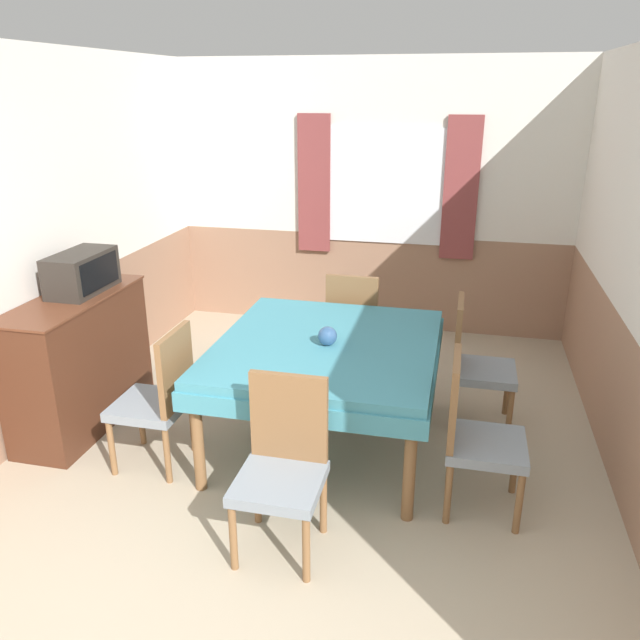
{
  "coord_description": "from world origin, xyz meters",
  "views": [
    {
      "loc": [
        0.91,
        -1.51,
        2.32
      ],
      "look_at": [
        0.05,
        2.19,
        0.9
      ],
      "focal_mm": 35.0,
      "sensor_mm": 36.0,
      "label": 1
    }
  ],
  "objects_px": {
    "dining_table": "(327,356)",
    "tv": "(82,272)",
    "chair_right_near": "(474,432)",
    "sideboard": "(80,361)",
    "chair_head_near": "(283,462)",
    "chair_head_window": "(354,324)",
    "chair_right_far": "(474,361)",
    "chair_left_near": "(160,396)",
    "vase": "(328,336)"
  },
  "relations": [
    {
      "from": "dining_table",
      "to": "tv",
      "type": "relative_size",
      "value": 2.96
    },
    {
      "from": "chair_right_near",
      "to": "sideboard",
      "type": "bearing_deg",
      "value": -97.8
    },
    {
      "from": "dining_table",
      "to": "chair_right_near",
      "type": "bearing_deg",
      "value": -27.44
    },
    {
      "from": "chair_head_near",
      "to": "sideboard",
      "type": "relative_size",
      "value": 0.77
    },
    {
      "from": "chair_head_window",
      "to": "chair_head_near",
      "type": "bearing_deg",
      "value": -90.0
    },
    {
      "from": "dining_table",
      "to": "chair_right_far",
      "type": "relative_size",
      "value": 1.71
    },
    {
      "from": "chair_left_near",
      "to": "tv",
      "type": "bearing_deg",
      "value": 56.75
    },
    {
      "from": "tv",
      "to": "vase",
      "type": "distance_m",
      "value": 1.81
    },
    {
      "from": "chair_right_far",
      "to": "vase",
      "type": "height_order",
      "value": "chair_right_far"
    },
    {
      "from": "dining_table",
      "to": "tv",
      "type": "bearing_deg",
      "value": 179.34
    },
    {
      "from": "sideboard",
      "to": "tv",
      "type": "xyz_separation_m",
      "value": [
        0.01,
        0.15,
        0.61
      ]
    },
    {
      "from": "dining_table",
      "to": "chair_right_near",
      "type": "relative_size",
      "value": 1.71
    },
    {
      "from": "chair_right_far",
      "to": "chair_right_near",
      "type": "bearing_deg",
      "value": 0.0
    },
    {
      "from": "chair_left_near",
      "to": "chair_head_near",
      "type": "bearing_deg",
      "value": -119.18
    },
    {
      "from": "chair_left_near",
      "to": "tv",
      "type": "xyz_separation_m",
      "value": [
        -0.8,
        0.52,
        0.61
      ]
    },
    {
      "from": "chair_right_far",
      "to": "dining_table",
      "type": "bearing_deg",
      "value": -62.56
    },
    {
      "from": "vase",
      "to": "chair_right_near",
      "type": "bearing_deg",
      "value": -25.5
    },
    {
      "from": "chair_right_near",
      "to": "chair_left_near",
      "type": "distance_m",
      "value": 1.93
    },
    {
      "from": "chair_head_window",
      "to": "chair_left_near",
      "type": "bearing_deg",
      "value": -122.06
    },
    {
      "from": "chair_right_near",
      "to": "tv",
      "type": "height_order",
      "value": "tv"
    },
    {
      "from": "vase",
      "to": "chair_right_far",
      "type": "bearing_deg",
      "value": 30.08
    },
    {
      "from": "chair_right_near",
      "to": "vase",
      "type": "bearing_deg",
      "value": -115.5
    },
    {
      "from": "chair_right_near",
      "to": "chair_head_near",
      "type": "bearing_deg",
      "value": -60.82
    },
    {
      "from": "sideboard",
      "to": "vase",
      "type": "bearing_deg",
      "value": 2.48
    },
    {
      "from": "dining_table",
      "to": "chair_left_near",
      "type": "relative_size",
      "value": 1.71
    },
    {
      "from": "chair_head_window",
      "to": "chair_left_near",
      "type": "relative_size",
      "value": 1.0
    },
    {
      "from": "chair_right_far",
      "to": "chair_right_near",
      "type": "height_order",
      "value": "same"
    },
    {
      "from": "chair_head_window",
      "to": "chair_right_near",
      "type": "relative_size",
      "value": 1.0
    },
    {
      "from": "tv",
      "to": "chair_right_near",
      "type": "bearing_deg",
      "value": -10.83
    },
    {
      "from": "dining_table",
      "to": "tv",
      "type": "distance_m",
      "value": 1.82
    },
    {
      "from": "chair_left_near",
      "to": "sideboard",
      "type": "height_order",
      "value": "sideboard"
    },
    {
      "from": "chair_right_near",
      "to": "chair_right_far",
      "type": "bearing_deg",
      "value": -180.0
    },
    {
      "from": "chair_head_window",
      "to": "chair_right_near",
      "type": "bearing_deg",
      "value": -57.94
    },
    {
      "from": "chair_right_far",
      "to": "tv",
      "type": "height_order",
      "value": "tv"
    },
    {
      "from": "dining_table",
      "to": "chair_head_near",
      "type": "xyz_separation_m",
      "value": [
        0.0,
        -1.04,
        -0.16
      ]
    },
    {
      "from": "dining_table",
      "to": "vase",
      "type": "bearing_deg",
      "value": -71.61
    },
    {
      "from": "dining_table",
      "to": "chair_head_window",
      "type": "xyz_separation_m",
      "value": [
        0.0,
        1.04,
        -0.16
      ]
    },
    {
      "from": "chair_right_near",
      "to": "chair_left_near",
      "type": "height_order",
      "value": "same"
    },
    {
      "from": "chair_right_far",
      "to": "tv",
      "type": "distance_m",
      "value": 2.84
    },
    {
      "from": "chair_right_far",
      "to": "vase",
      "type": "bearing_deg",
      "value": -59.92
    },
    {
      "from": "chair_right_near",
      "to": "dining_table",
      "type": "bearing_deg",
      "value": -117.44
    },
    {
      "from": "vase",
      "to": "chair_head_near",
      "type": "bearing_deg",
      "value": -90.93
    },
    {
      "from": "chair_head_window",
      "to": "tv",
      "type": "height_order",
      "value": "tv"
    },
    {
      "from": "chair_right_near",
      "to": "sideboard",
      "type": "relative_size",
      "value": 0.77
    },
    {
      "from": "dining_table",
      "to": "sideboard",
      "type": "distance_m",
      "value": 1.79
    },
    {
      "from": "chair_head_window",
      "to": "vase",
      "type": "relative_size",
      "value": 7.5
    },
    {
      "from": "chair_left_near",
      "to": "chair_right_near",
      "type": "bearing_deg",
      "value": -90.0
    },
    {
      "from": "chair_head_near",
      "to": "tv",
      "type": "height_order",
      "value": "tv"
    },
    {
      "from": "tv",
      "to": "vase",
      "type": "bearing_deg",
      "value": -2.21
    },
    {
      "from": "vase",
      "to": "tv",
      "type": "bearing_deg",
      "value": 177.79
    }
  ]
}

